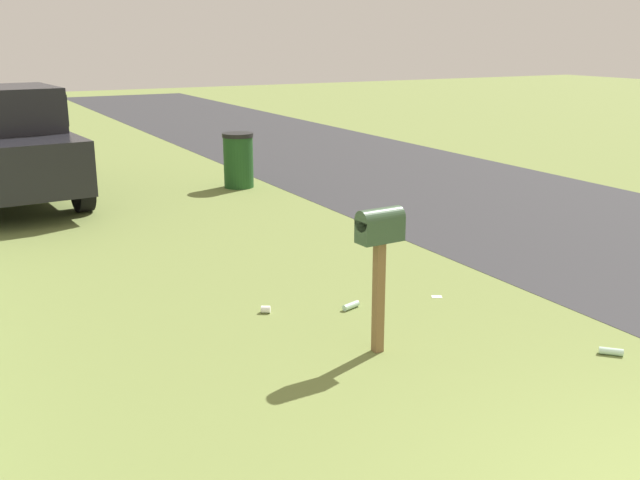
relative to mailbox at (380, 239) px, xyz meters
The scene contains 8 objects.
road_asphalt 6.09m from the mailbox, 65.99° to the right, with size 60.00×5.93×0.01m, color #2D2D30.
mailbox is the anchor object (origin of this frame).
pickup_truck 9.22m from the mailbox, 14.82° to the left, with size 5.70×2.41×2.09m.
trash_bin 8.25m from the mailbox, 12.87° to the right, with size 0.62×0.62×1.09m.
litter_bottle_near_hydrant 2.48m from the mailbox, 120.54° to the right, with size 0.07×0.07×0.22m, color #B2D8BF.
litter_wrapper_midfield_b 2.06m from the mailbox, 56.21° to the right, with size 0.12×0.08×0.01m, color silver.
litter_bottle_by_mailbox 1.59m from the mailbox, 17.82° to the right, with size 0.07×0.07×0.22m, color #B2D8BF.
litter_cup_far_scatter 1.88m from the mailbox, 20.43° to the left, with size 0.08×0.08×0.10m, color white.
Camera 1 is at (-1.95, 4.08, 2.95)m, focal length 41.29 mm.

